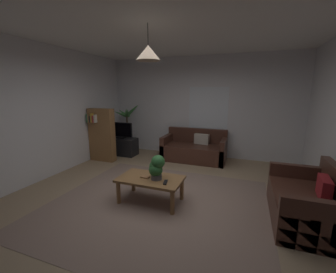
% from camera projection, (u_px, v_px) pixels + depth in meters
% --- Properties ---
extents(floor, '(5.34, 5.67, 0.02)m').
position_uv_depth(floor, '(162.00, 199.00, 3.72)').
color(floor, '#9E8466').
rests_on(floor, ground).
extents(rug, '(3.47, 3.12, 0.01)m').
position_uv_depth(rug, '(158.00, 204.00, 3.53)').
color(rug, gray).
rests_on(rug, ground).
extents(wall_back, '(5.46, 0.06, 2.80)m').
position_uv_depth(wall_back, '(199.00, 107.00, 6.06)').
color(wall_back, silver).
rests_on(wall_back, ground).
extents(wall_left, '(0.06, 5.67, 2.80)m').
position_uv_depth(wall_left, '(39.00, 113.00, 4.35)').
color(wall_left, silver).
rests_on(wall_left, ground).
extents(ceiling, '(5.34, 5.67, 0.02)m').
position_uv_depth(ceiling, '(161.00, 24.00, 3.14)').
color(ceiling, white).
extents(window_pane, '(1.08, 0.01, 1.19)m').
position_uv_depth(window_pane, '(208.00, 109.00, 5.95)').
color(window_pane, white).
extents(couch_under_window, '(1.67, 0.85, 0.82)m').
position_uv_depth(couch_under_window, '(194.00, 150.00, 5.81)').
color(couch_under_window, '#47281E').
rests_on(couch_under_window, ground).
extents(couch_right_side, '(0.85, 1.38, 0.82)m').
position_uv_depth(couch_right_side, '(308.00, 204.00, 3.00)').
color(couch_right_side, '#47281E').
rests_on(couch_right_side, ground).
extents(coffee_table, '(1.06, 0.61, 0.42)m').
position_uv_depth(coffee_table, '(151.00, 182.00, 3.56)').
color(coffee_table, olive).
rests_on(coffee_table, ground).
extents(book_on_table_0, '(0.15, 0.11, 0.02)m').
position_uv_depth(book_on_table_0, '(145.00, 177.00, 3.56)').
color(book_on_table_0, '#99663F').
rests_on(book_on_table_0, coffee_table).
extents(remote_on_table_0, '(0.08, 0.17, 0.02)m').
position_uv_depth(remote_on_table_0, '(165.00, 182.00, 3.35)').
color(remote_on_table_0, black).
rests_on(remote_on_table_0, coffee_table).
extents(potted_plant_on_table, '(0.26, 0.24, 0.40)m').
position_uv_depth(potted_plant_on_table, '(156.00, 167.00, 3.47)').
color(potted_plant_on_table, '#4C4C51').
rests_on(potted_plant_on_table, coffee_table).
extents(tv_stand, '(0.90, 0.44, 0.50)m').
position_uv_depth(tv_stand, '(122.00, 146.00, 6.30)').
color(tv_stand, black).
rests_on(tv_stand, ground).
extents(tv, '(0.74, 0.16, 0.46)m').
position_uv_depth(tv, '(121.00, 130.00, 6.18)').
color(tv, black).
rests_on(tv, tv_stand).
extents(potted_palm_corner, '(0.80, 0.78, 1.50)m').
position_uv_depth(potted_palm_corner, '(128.00, 130.00, 6.60)').
color(potted_palm_corner, '#4C4C51').
rests_on(potted_palm_corner, ground).
extents(bookshelf_corner, '(0.70, 0.31, 1.40)m').
position_uv_depth(bookshelf_corner, '(102.00, 134.00, 5.67)').
color(bookshelf_corner, olive).
rests_on(bookshelf_corner, ground).
extents(pendant_lamp, '(0.37, 0.37, 0.52)m').
position_uv_depth(pendant_lamp, '(148.00, 53.00, 3.15)').
color(pendant_lamp, black).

